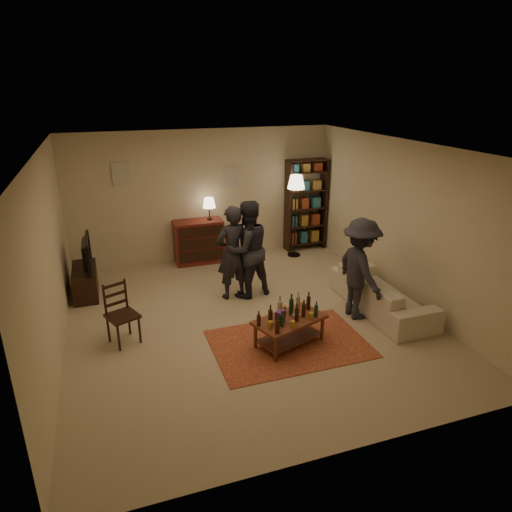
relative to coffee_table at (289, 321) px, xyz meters
name	(u,v)px	position (x,y,z in m)	size (l,w,h in m)	color
floor	(248,319)	(-0.32, 0.91, -0.38)	(6.00, 6.00, 0.00)	#C6B793
room_shell	(171,175)	(-0.97, 3.89, 1.43)	(6.00, 6.00, 6.00)	beige
rug	(289,344)	(0.01, 0.00, -0.37)	(2.20, 1.50, 0.01)	maroon
coffee_table	(289,321)	(0.00, 0.00, 0.00)	(1.14, 0.86, 0.76)	brown
dining_chair	(120,311)	(-2.26, 0.87, 0.10)	(0.53, 0.53, 0.93)	black
tv_stand	(85,274)	(-2.77, 2.71, 0.00)	(0.40, 1.00, 1.06)	black
dresser	(199,240)	(-0.52, 3.62, 0.10)	(1.00, 0.50, 1.36)	maroon
bookshelf	(306,204)	(1.92, 3.69, 0.65)	(0.90, 0.34, 2.02)	black
floor_lamp	(296,188)	(1.52, 3.33, 1.12)	(0.36, 0.36, 1.77)	black
sofa	(382,293)	(1.88, 0.51, -0.08)	(2.08, 0.81, 0.61)	beige
person_left	(232,253)	(-0.32, 1.78, 0.45)	(0.60, 0.40, 1.65)	#212128
person_right	(247,249)	(-0.05, 1.77, 0.48)	(0.84, 0.65, 1.72)	#27272E
person_by_sofa	(360,269)	(1.38, 0.45, 0.44)	(1.06, 0.61, 1.64)	#27282F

